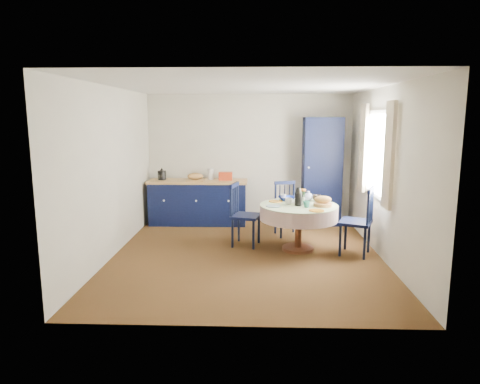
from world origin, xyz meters
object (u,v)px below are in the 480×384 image
(mug_a, at_px, (289,201))
(chair_far, at_px, (287,208))
(mug_c, at_px, (317,198))
(mug_d, at_px, (283,197))
(pantry_cabinet, at_px, (322,171))
(chair_right, at_px, (359,221))
(dining_table, at_px, (299,212))
(mug_b, at_px, (307,204))
(cobalt_bowl, at_px, (287,199))
(chair_left, at_px, (243,214))
(kitchen_counter, at_px, (198,201))

(mug_a, bearing_deg, chair_far, 87.54)
(mug_c, bearing_deg, mug_d, 169.44)
(pantry_cabinet, relative_size, chair_far, 2.18)
(pantry_cabinet, relative_size, chair_right, 1.97)
(dining_table, height_order, mug_b, dining_table)
(pantry_cabinet, height_order, cobalt_bowl, pantry_cabinet)
(mug_c, bearing_deg, chair_right, -41.83)
(mug_a, bearing_deg, chair_left, 164.46)
(kitchen_counter, bearing_deg, mug_d, -38.44)
(mug_a, bearing_deg, mug_b, -43.10)
(dining_table, height_order, mug_d, dining_table)
(mug_a, distance_m, cobalt_bowl, 0.29)
(kitchen_counter, height_order, chair_left, kitchen_counter)
(chair_far, bearing_deg, mug_b, -93.78)
(pantry_cabinet, xyz_separation_m, dining_table, (-0.59, -1.73, -0.42))
(pantry_cabinet, distance_m, dining_table, 1.87)
(chair_far, relative_size, mug_a, 7.69)
(chair_left, relative_size, chair_far, 1.08)
(chair_right, height_order, cobalt_bowl, chair_right)
(kitchen_counter, distance_m, chair_right, 3.23)
(chair_far, xyz_separation_m, chair_right, (0.99, -1.09, 0.05))
(kitchen_counter, relative_size, chair_far, 2.03)
(chair_left, relative_size, mug_d, 10.37)
(mug_d, bearing_deg, mug_b, -62.14)
(dining_table, distance_m, mug_c, 0.46)
(chair_left, height_order, mug_d, chair_left)
(mug_d, bearing_deg, cobalt_bowl, -52.92)
(mug_a, bearing_deg, kitchen_counter, 135.75)
(chair_far, bearing_deg, dining_table, -96.70)
(dining_table, relative_size, mug_d, 12.25)
(chair_right, distance_m, cobalt_bowl, 1.19)
(mug_a, height_order, mug_b, same)
(kitchen_counter, height_order, mug_b, kitchen_counter)
(mug_a, relative_size, mug_d, 1.25)
(chair_far, xyz_separation_m, mug_d, (-0.10, -0.49, 0.29))
(chair_left, xyz_separation_m, mug_c, (1.19, 0.06, 0.26))
(chair_right, bearing_deg, mug_b, -67.22)
(kitchen_counter, distance_m, chair_left, 1.67)
(kitchen_counter, relative_size, mug_c, 14.44)
(chair_right, height_order, mug_a, chair_right)
(mug_c, bearing_deg, mug_b, -114.94)
(kitchen_counter, distance_m, mug_d, 2.02)
(chair_far, bearing_deg, chair_left, -153.93)
(mug_c, height_order, cobalt_bowl, mug_c)
(chair_right, bearing_deg, pantry_cabinet, -148.40)
(chair_far, bearing_deg, chair_right, -62.37)
(mug_b, relative_size, cobalt_bowl, 0.38)
(cobalt_bowl, bearing_deg, mug_a, -87.41)
(chair_left, xyz_separation_m, cobalt_bowl, (0.70, 0.09, 0.24))
(dining_table, distance_m, chair_left, 0.91)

